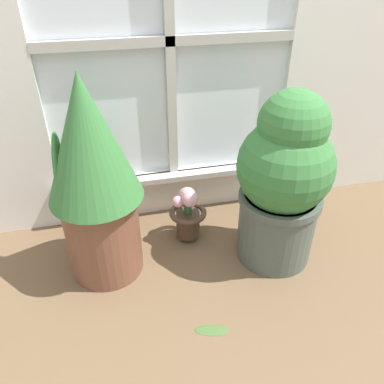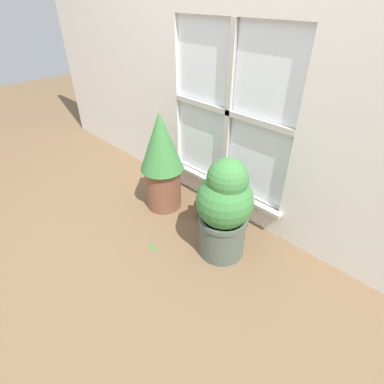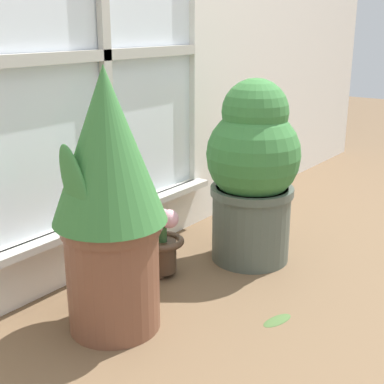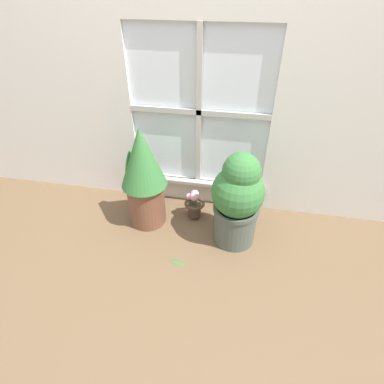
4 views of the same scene
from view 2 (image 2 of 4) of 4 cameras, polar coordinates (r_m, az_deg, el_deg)
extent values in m
plane|color=brown|center=(2.01, -6.96, -10.48)|extent=(10.00, 10.00, 0.00)
cube|color=silver|center=(2.94, -16.06, 30.04)|extent=(1.72, 0.05, 2.50)
cube|color=silver|center=(2.33, 6.08, -0.20)|extent=(0.96, 0.05, 0.20)
cube|color=white|center=(2.05, 7.42, 14.95)|extent=(0.96, 0.02, 1.08)
cube|color=#BCB7AD|center=(2.02, 6.91, 14.79)|extent=(0.04, 0.02, 1.08)
cube|color=#BCB7AD|center=(2.02, 6.91, 14.79)|extent=(0.96, 0.02, 0.04)
cube|color=#BCB7AD|center=(2.25, 5.48, 1.21)|extent=(1.02, 0.06, 0.02)
cylinder|color=brown|center=(2.28, -5.45, 0.93)|extent=(0.26, 0.26, 0.33)
cylinder|color=brown|center=(2.20, -5.65, 4.14)|extent=(0.28, 0.28, 0.03)
cylinder|color=#38281E|center=(2.20, -5.67, 4.39)|extent=(0.24, 0.24, 0.01)
cone|color=#387538|center=(2.10, -6.00, 9.48)|extent=(0.31, 0.31, 0.42)
ellipsoid|color=#387538|center=(2.22, -7.38, 7.87)|extent=(0.05, 0.18, 0.27)
cylinder|color=#4C564C|center=(1.89, 5.73, -8.00)|extent=(0.28, 0.28, 0.28)
cylinder|color=#4C564C|center=(1.81, 5.96, -5.06)|extent=(0.30, 0.30, 0.03)
cylinder|color=#38281E|center=(1.81, 5.97, -4.84)|extent=(0.26, 0.26, 0.01)
sphere|color=#387538|center=(1.73, 6.21, -1.69)|extent=(0.34, 0.34, 0.34)
sphere|color=#387538|center=(1.65, 6.80, 2.51)|extent=(0.24, 0.24, 0.24)
ellipsoid|color=#387538|center=(1.77, 3.09, -1.37)|extent=(0.11, 0.21, 0.22)
sphere|color=#473323|center=(2.25, 2.93, -4.30)|extent=(0.02, 0.02, 0.02)
sphere|color=#473323|center=(2.23, 1.42, -4.56)|extent=(0.02, 0.02, 0.02)
sphere|color=#473323|center=(2.20, 2.58, -5.26)|extent=(0.02, 0.02, 0.02)
cylinder|color=#473323|center=(2.19, 2.35, -3.42)|extent=(0.10, 0.10, 0.11)
torus|color=#473323|center=(2.15, 2.38, -2.27)|extent=(0.15, 0.15, 0.02)
cylinder|color=#386633|center=(2.14, 2.40, -1.62)|extent=(0.03, 0.03, 0.06)
sphere|color=#DB9EAD|center=(2.10, 2.44, -0.34)|extent=(0.06, 0.06, 0.06)
sphere|color=#DB9EAD|center=(2.12, 2.77, -0.38)|extent=(0.06, 0.06, 0.06)
sphere|color=#DB9EAD|center=(2.13, 1.48, -0.46)|extent=(0.05, 0.05, 0.05)
sphere|color=#DB9EAD|center=(2.08, 1.91, -0.69)|extent=(0.06, 0.06, 0.06)
ellipsoid|color=#476633|center=(2.01, -7.48, -10.36)|extent=(0.12, 0.07, 0.01)
camera|label=1|loc=(1.47, -40.17, 11.62)|focal=35.00mm
camera|label=3|loc=(2.52, -40.85, 13.32)|focal=50.00mm
camera|label=4|loc=(0.95, -77.29, 15.08)|focal=28.00mm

